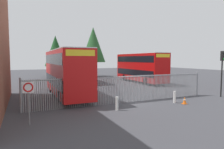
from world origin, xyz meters
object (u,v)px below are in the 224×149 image
double_decker_bus_near_gate (66,71)px  traffic_light_kerbside (222,65)px  double_decker_bus_behind_fence_left (140,66)px  speed_limit_sign_post (28,92)px  bollard_center_front (175,97)px  double_decker_bus_behind_fence_right (77,66)px  bollard_near_left (117,104)px  traffic_cone_by_gate (185,100)px

double_decker_bus_near_gate → traffic_light_kerbside: 14.75m
double_decker_bus_behind_fence_left → speed_limit_sign_post: size_ratio=4.50×
double_decker_bus_near_gate → speed_limit_sign_post: 8.56m
bollard_center_front → speed_limit_sign_post: size_ratio=0.40×
speed_limit_sign_post → double_decker_bus_behind_fence_right: bearing=68.9°
bollard_near_left → traffic_cone_by_gate: bearing=-4.3°
double_decker_bus_near_gate → double_decker_bus_behind_fence_right: 12.64m
double_decker_bus_behind_fence_left → traffic_light_kerbside: size_ratio=2.51×
double_decker_bus_behind_fence_right → traffic_light_kerbside: double_decker_bus_behind_fence_right is taller
double_decker_bus_near_gate → traffic_light_kerbside: bearing=-26.4°
double_decker_bus_behind_fence_right → bollard_center_front: 19.12m
double_decker_bus_near_gate → double_decker_bus_behind_fence_left: size_ratio=1.00×
double_decker_bus_behind_fence_left → bollard_near_left: double_decker_bus_behind_fence_left is taller
bollard_center_front → double_decker_bus_near_gate: bearing=137.6°
bollard_center_front → traffic_light_kerbside: bearing=2.1°
double_decker_bus_near_gate → bollard_center_front: size_ratio=11.38×
double_decker_bus_behind_fence_left → bollard_center_front: size_ratio=11.38×
double_decker_bus_behind_fence_right → bollard_center_front: size_ratio=11.38×
double_decker_bus_behind_fence_right → bollard_near_left: (-1.96, -18.94, -1.95)m
bollard_center_front → traffic_light_kerbside: (5.80, 0.22, 2.51)m
double_decker_bus_behind_fence_right → traffic_light_kerbside: size_ratio=2.51×
double_decker_bus_behind_fence_left → double_decker_bus_behind_fence_right: (-8.56, 5.26, 0.00)m
bollard_near_left → traffic_cone_by_gate: 5.76m
double_decker_bus_near_gate → traffic_cone_by_gate: bearing=-43.4°
double_decker_bus_near_gate → speed_limit_sign_post: (-3.55, -7.77, -0.65)m
bollard_near_left → bollard_center_front: (5.30, 0.22, 0.00)m
bollard_center_front → traffic_cone_by_gate: (0.44, -0.65, -0.19)m
double_decker_bus_near_gate → bollard_near_left: (2.10, -6.98, -1.95)m
double_decker_bus_behind_fence_left → bollard_near_left: 17.36m
traffic_cone_by_gate → double_decker_bus_behind_fence_left: bearing=71.3°
traffic_cone_by_gate → speed_limit_sign_post: speed_limit_sign_post is taller
double_decker_bus_behind_fence_right → traffic_light_kerbside: bearing=-63.7°
bollard_near_left → double_decker_bus_near_gate: bearing=106.8°
double_decker_bus_near_gate → bollard_near_left: size_ratio=11.38×
double_decker_bus_behind_fence_left → traffic_light_kerbside: double_decker_bus_behind_fence_left is taller
speed_limit_sign_post → double_decker_bus_near_gate: bearing=65.5°
double_decker_bus_behind_fence_right → bollard_near_left: bearing=-95.9°
bollard_center_front → traffic_cone_by_gate: bollard_center_front is taller
double_decker_bus_behind_fence_left → double_decker_bus_near_gate: bearing=-152.0°
bollard_near_left → bollard_center_front: size_ratio=1.00×
double_decker_bus_behind_fence_right → traffic_cone_by_gate: double_decker_bus_behind_fence_right is taller
double_decker_bus_behind_fence_right → bollard_near_left: 19.14m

